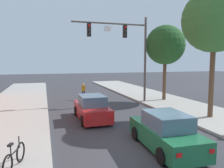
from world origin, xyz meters
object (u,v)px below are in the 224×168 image
object	(u,v)px
traffic_signal_mast	(126,43)
street_tree_nearest	(215,20)
street_tree_second	(165,45)
bicycle_leaning	(15,158)
car_lead_red	(92,109)
pedestrian_crossing_road	(83,90)
car_following_green	(165,133)

from	to	relation	value
traffic_signal_mast	street_tree_nearest	bearing A→B (deg)	-62.84
street_tree_second	traffic_signal_mast	bearing A→B (deg)	179.76
bicycle_leaning	street_tree_nearest	world-z (taller)	street_tree_nearest
traffic_signal_mast	street_tree_nearest	xyz separation A→B (m)	(3.40, -6.62, 0.95)
car_lead_red	street_tree_nearest	distance (m)	9.53
car_lead_red	pedestrian_crossing_road	bearing A→B (deg)	84.14
pedestrian_crossing_road	street_tree_nearest	bearing A→B (deg)	-55.27
car_following_green	car_lead_red	bearing A→B (deg)	109.63
pedestrian_crossing_road	traffic_signal_mast	bearing A→B (deg)	-42.43
traffic_signal_mast	car_following_green	distance (m)	11.27
traffic_signal_mast	street_tree_nearest	distance (m)	7.50
pedestrian_crossing_road	car_lead_red	bearing A→B (deg)	-95.86
traffic_signal_mast	street_tree_second	xyz separation A→B (m)	(3.92, -0.02, -0.11)
car_lead_red	car_following_green	distance (m)	5.95
bicycle_leaning	street_tree_nearest	distance (m)	13.24
car_lead_red	street_tree_second	size ratio (longest dim) A/B	0.61
car_following_green	bicycle_leaning	size ratio (longest dim) A/B	2.50
car_lead_red	street_tree_nearest	bearing A→B (deg)	-16.16
car_lead_red	street_tree_nearest	xyz separation A→B (m)	(7.42, -2.15, 5.58)
pedestrian_crossing_road	car_following_green	bearing A→B (deg)	-84.60
car_lead_red	bicycle_leaning	distance (m)	7.07
street_tree_second	pedestrian_crossing_road	bearing A→B (deg)	157.34
car_following_green	pedestrian_crossing_road	distance (m)	13.11
traffic_signal_mast	bicycle_leaning	bearing A→B (deg)	-127.42
street_tree_second	street_tree_nearest	bearing A→B (deg)	-94.51
car_following_green	bicycle_leaning	bearing A→B (deg)	-177.20
pedestrian_crossing_road	street_tree_second	bearing A→B (deg)	-22.66
traffic_signal_mast	street_tree_nearest	size ratio (longest dim) A/B	0.91
street_tree_nearest	street_tree_second	xyz separation A→B (m)	(0.52, 6.61, -1.06)
street_tree_nearest	car_following_green	bearing A→B (deg)	-147.54
traffic_signal_mast	street_tree_second	bearing A→B (deg)	-0.24
car_lead_red	street_tree_nearest	world-z (taller)	street_tree_nearest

